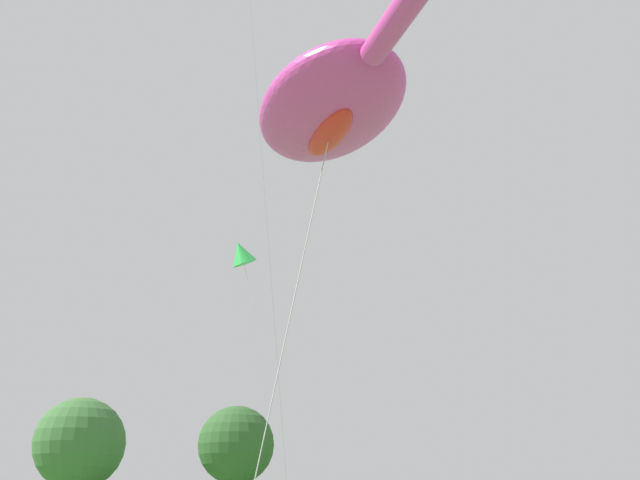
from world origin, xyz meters
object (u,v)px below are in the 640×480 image
tree_shrub_far (80,444)px  tree_oak_left (236,445)px  small_kite_streamer_purple (241,253)px  big_show_kite (337,97)px

tree_shrub_far → tree_oak_left: size_ratio=1.11×
tree_shrub_far → small_kite_streamer_purple: bearing=-100.2°
big_show_kite → small_kite_streamer_purple: bearing=-6.4°
tree_oak_left → big_show_kite: bearing=-121.2°
tree_shrub_far → tree_oak_left: bearing=-49.6°
tree_shrub_far → tree_oak_left: 13.77m
big_show_kite → tree_oak_left: (25.22, 41.64, -4.70)m
big_show_kite → tree_shrub_far: (16.30, 52.12, -4.44)m
tree_shrub_far → tree_oak_left: tree_shrub_far is taller
small_kite_streamer_purple → tree_shrub_far: 33.94m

